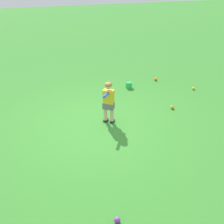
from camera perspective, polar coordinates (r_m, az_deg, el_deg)
ground_plane at (r=6.54m, az=-3.81°, el=-2.86°), size 40.00×40.00×0.00m
child_batter at (r=6.34m, az=-0.75°, el=2.85°), size 0.41×0.56×1.08m
play_ball_midfield at (r=9.11m, az=9.37°, el=7.02°), size 0.10×0.10×0.10m
play_ball_behind_batter at (r=7.40m, az=12.85°, el=1.01°), size 0.10×0.10×0.10m
play_ball_near_batter at (r=4.41m, az=1.12°, el=-22.21°), size 0.10×0.10×0.10m
play_ball_far_right at (r=8.71m, az=17.11°, el=4.88°), size 0.08×0.08×0.08m
toy_bucket at (r=8.46m, az=3.63°, el=5.88°), size 0.22×0.22×0.19m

